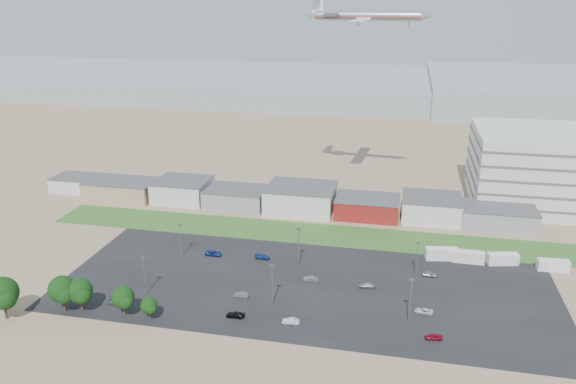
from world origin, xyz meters
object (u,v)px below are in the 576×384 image
(parked_car_2, at_px, (434,337))
(parked_car_13, at_px, (291,321))
(parked_car_10, at_px, (117,302))
(parked_car_12, at_px, (366,285))
(parked_car_7, at_px, (311,279))
(parked_car_6, at_px, (262,257))
(parked_car_8, at_px, (430,274))
(parked_car_4, at_px, (241,295))
(parked_car_3, at_px, (235,315))
(box_trailer_a, at_px, (442,254))
(tree_far_left, at_px, (3,296))
(parked_car_9, at_px, (213,253))
(parked_car_0, at_px, (424,311))

(parked_car_2, height_order, parked_car_13, parked_car_13)
(parked_car_10, bearing_deg, parked_car_12, -66.14)
(parked_car_7, xyz_separation_m, parked_car_13, (-1.04, -19.65, -0.03))
(parked_car_6, distance_m, parked_car_8, 43.93)
(parked_car_4, distance_m, parked_car_8, 47.94)
(parked_car_10, distance_m, parked_car_13, 40.58)
(parked_car_6, bearing_deg, parked_car_4, -175.63)
(parked_car_10, bearing_deg, parked_car_3, -85.07)
(box_trailer_a, height_order, tree_far_left, tree_far_left)
(parked_car_9, height_order, parked_car_12, parked_car_9)
(tree_far_left, height_order, parked_car_3, tree_far_left)
(parked_car_0, bearing_deg, tree_far_left, -72.34)
(parked_car_0, height_order, parked_car_13, parked_car_13)
(parked_car_2, xyz_separation_m, parked_car_10, (-70.51, -0.86, 0.02))
(parked_car_10, height_order, parked_car_12, parked_car_10)
(parked_car_8, relative_size, parked_car_9, 0.81)
(parked_car_4, relative_size, parked_car_9, 0.78)
(parked_car_6, bearing_deg, parked_car_0, -111.04)
(parked_car_3, relative_size, parked_car_7, 1.06)
(box_trailer_a, distance_m, tree_far_left, 107.37)
(box_trailer_a, height_order, parked_car_4, box_trailer_a)
(parked_car_0, bearing_deg, parked_car_10, -76.77)
(parked_car_12, distance_m, parked_car_13, 24.37)
(parked_car_2, height_order, parked_car_12, parked_car_2)
(parked_car_0, relative_size, parked_car_4, 1.12)
(parked_car_12, bearing_deg, tree_far_left, -74.48)
(tree_far_left, xyz_separation_m, parked_car_12, (76.09, 30.57, -5.00))
(parked_car_10, bearing_deg, parked_car_0, -77.08)
(parked_car_10, height_order, parked_car_13, parked_car_10)
(parked_car_8, bearing_deg, parked_car_4, 113.54)
(parked_car_3, bearing_deg, parked_car_13, 89.70)
(tree_far_left, bearing_deg, parked_car_0, 13.45)
(parked_car_0, xyz_separation_m, parked_car_7, (-27.05, 9.35, 0.09))
(box_trailer_a, height_order, parked_car_12, box_trailer_a)
(parked_car_4, bearing_deg, parked_car_6, -178.02)
(parked_car_2, xyz_separation_m, parked_car_4, (-43.71, 8.44, -0.02))
(parked_car_4, distance_m, parked_car_12, 30.39)
(parked_car_9, distance_m, parked_car_12, 43.38)
(parked_car_3, height_order, parked_car_7, parked_car_7)
(parked_car_8, bearing_deg, parked_car_12, 119.98)
(parked_car_12, bearing_deg, parked_car_4, -75.63)
(parked_car_12, bearing_deg, parked_car_13, -43.33)
(parked_car_0, relative_size, parked_car_6, 0.98)
(parked_car_4, relative_size, parked_car_12, 0.89)
(parked_car_4, height_order, parked_car_9, parked_car_9)
(parked_car_2, bearing_deg, parked_car_3, -96.04)
(parked_car_3, bearing_deg, parked_car_6, -177.73)
(box_trailer_a, bearing_deg, tree_far_left, -161.15)
(parked_car_0, distance_m, parked_car_12, 16.26)
(parked_car_6, height_order, parked_car_12, parked_car_6)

